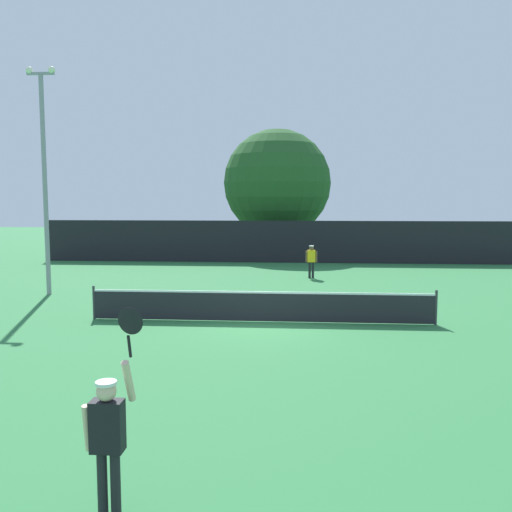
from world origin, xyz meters
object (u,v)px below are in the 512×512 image
Objects in this scene: player_serving at (109,428)px; large_tree at (277,183)px; parked_car_near at (173,243)px; light_pole at (44,168)px; parked_car_mid at (377,241)px; tennis_ball at (232,302)px; player_receiving at (311,258)px.

player_serving is 0.29× the size of large_tree.
player_serving is 32.39m from large_tree.
player_serving is 0.60× the size of parked_car_near.
light_pole reaches higher than parked_car_mid.
large_tree is at bearing 88.71° from player_serving.
parked_car_near is (1.09, 17.29, -4.29)m from light_pole.
parked_car_near is at bearing -168.71° from parked_car_mid.
large_tree is (0.93, 18.54, 5.00)m from tennis_ball.
parked_car_near is at bearing 101.85° from player_serving.
player_serving reaches higher than tennis_ball.
player_receiving is 0.38× the size of parked_car_mid.
large_tree reaches higher than player_receiving.
light_pole reaches higher than player_serving.
parked_car_near is 15.11m from parked_car_mid.
player_serving is at bearing 81.96° from player_receiving.
large_tree is at bearing -79.67° from player_receiving.
light_pole reaches higher than large_tree.
parked_car_mid is at bearing 9.47° from parked_car_near.
large_tree is (0.72, 32.14, 3.93)m from player_serving.
large_tree is (8.57, 17.26, -0.03)m from light_pole.
parked_car_mid reaches higher than player_receiving.
player_receiving is at bearing -108.79° from parked_car_mid.
player_receiving is 23.67× the size of tennis_ball.
player_receiving is at bearing -51.51° from parked_car_near.
player_serving is 20.55m from player_receiving.
parked_car_near is (-6.75, 32.16, -0.33)m from player_serving.
light_pole is at bearing 170.49° from tennis_ball.
parked_car_mid is at bearing 51.32° from light_pole.
parked_car_near and parked_car_mid have the same top height.
light_pole reaches higher than player_receiving.
player_receiving is at bearing 65.46° from tennis_ball.
player_serving is 17.28m from light_pole.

